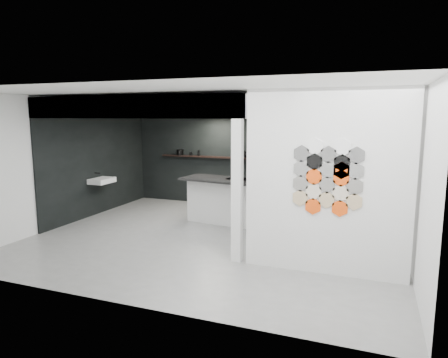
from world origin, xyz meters
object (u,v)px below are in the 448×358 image
at_px(kitchen_island, 226,200).
at_px(utensil_cup, 191,154).
at_px(bottle_dark, 199,153).
at_px(glass_bowl, 261,156).
at_px(glass_vase, 261,156).
at_px(kettle, 245,154).
at_px(stockpot, 180,152).
at_px(partition_panel, 326,183).
at_px(wall_basin, 102,181).

bearing_deg(kitchen_island, utensil_cup, 142.70).
bearing_deg(bottle_dark, glass_bowl, 0.00).
distance_m(kitchen_island, glass_vase, 1.89).
distance_m(kettle, utensil_cup, 1.55).
relative_size(kitchen_island, stockpot, 10.76).
xyz_separation_m(partition_panel, wall_basin, (-5.46, 1.80, -0.55)).
height_order(glass_vase, bottle_dark, bottle_dark).
bearing_deg(glass_bowl, stockpot, 180.00).
bearing_deg(utensil_cup, stockpot, 180.00).
xyz_separation_m(wall_basin, utensil_cup, (1.40, 2.07, 0.52)).
height_order(kettle, utensil_cup, kettle).
bearing_deg(glass_vase, partition_panel, -61.77).
height_order(partition_panel, wall_basin, partition_panel).
height_order(stockpot, kettle, kettle).
relative_size(partition_panel, kettle, 13.53).
relative_size(partition_panel, wall_basin, 4.67).
bearing_deg(wall_basin, stockpot, 62.76).
relative_size(wall_basin, kitchen_island, 0.30).
relative_size(partition_panel, stockpot, 14.91).
height_order(kettle, glass_vase, kettle).
bearing_deg(wall_basin, bottle_dark, 51.68).
xyz_separation_m(kitchen_island, glass_bowl, (0.34, 1.65, 0.85)).
relative_size(stockpot, glass_vase, 1.56).
bearing_deg(kitchen_island, kettle, 101.07).
xyz_separation_m(stockpot, utensil_cup, (0.34, 0.00, -0.03)).
height_order(glass_vase, utensil_cup, glass_vase).
bearing_deg(utensil_cup, wall_basin, -124.11).
distance_m(glass_vase, utensil_cup, 1.99).
distance_m(glass_bowl, glass_vase, 0.01).
height_order(kitchen_island, glass_vase, kitchen_island).
relative_size(kettle, glass_vase, 1.72).
relative_size(wall_basin, stockpot, 3.20).
bearing_deg(glass_vase, kitchen_island, -101.70).
xyz_separation_m(glass_bowl, bottle_dark, (-1.76, 0.00, 0.02)).
distance_m(partition_panel, utensil_cup, 5.61).
bearing_deg(glass_vase, wall_basin, -148.65).
distance_m(kitchen_island, kettle, 1.88).
bearing_deg(utensil_cup, partition_panel, -43.55).
bearing_deg(glass_vase, bottle_dark, 180.00).
distance_m(kitchen_island, glass_bowl, 1.89).
bearing_deg(partition_panel, kettle, 123.04).
relative_size(kitchen_island, glass_bowl, 14.34).
relative_size(glass_vase, bottle_dark, 0.81).
bearing_deg(wall_basin, utensil_cup, 55.89).
bearing_deg(glass_vase, stockpot, 180.00).
bearing_deg(glass_vase, utensil_cup, 180.00).
distance_m(stockpot, bottle_dark, 0.57).
relative_size(kettle, glass_bowl, 1.47).
xyz_separation_m(kitchen_island, kettle, (-0.10, 1.65, 0.88)).
distance_m(kitchen_island, utensil_cup, 2.48).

